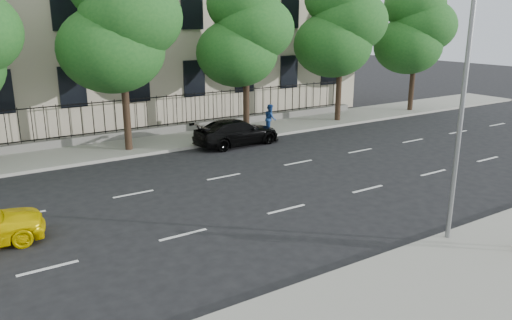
{
  "coord_description": "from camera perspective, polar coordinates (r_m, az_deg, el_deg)",
  "views": [
    {
      "loc": [
        -9.9,
        -10.77,
        6.5
      ],
      "look_at": [
        -0.96,
        3.0,
        1.85
      ],
      "focal_mm": 35.0,
      "sensor_mm": 36.0,
      "label": 1
    }
  ],
  "objects": [
    {
      "name": "ground",
      "position": [
        16.01,
        8.85,
        -8.33
      ],
      "size": [
        120.0,
        120.0,
        0.0
      ],
      "primitive_type": "plane",
      "color": "black",
      "rests_on": "ground"
    },
    {
      "name": "street_light",
      "position": [
        15.39,
        21.26,
        9.73
      ],
      "size": [
        0.25,
        3.32,
        8.05
      ],
      "color": "slate",
      "rests_on": "near_sidewalk"
    },
    {
      "name": "lane_markings",
      "position": [
        19.53,
        -0.44,
        -3.6
      ],
      "size": [
        49.6,
        4.62,
        0.01
      ],
      "primitive_type": null,
      "color": "silver",
      "rests_on": "ground"
    },
    {
      "name": "tree_d",
      "position": [
        28.39,
        -1.28,
        14.49
      ],
      "size": [
        5.34,
        4.94,
        8.84
      ],
      "color": "#382619",
      "rests_on": "far_sidewalk"
    },
    {
      "name": "tree_f",
      "position": [
        37.69,
        17.73,
        14.16
      ],
      "size": [
        5.52,
        5.12,
        9.01
      ],
      "color": "#382619",
      "rests_on": "far_sidewalk"
    },
    {
      "name": "pedestrian_far",
      "position": [
        28.84,
        1.64,
        4.78
      ],
      "size": [
        0.9,
        0.99,
        1.65
      ],
      "primitive_type": "imported",
      "rotation": [
        0.0,
        0.0,
        1.15
      ],
      "color": "navy",
      "rests_on": "far_sidewalk"
    },
    {
      "name": "tree_c",
      "position": [
        25.41,
        -15.33,
        15.09
      ],
      "size": [
        5.89,
        5.5,
        9.8
      ],
      "color": "#382619",
      "rests_on": "far_sidewalk"
    },
    {
      "name": "far_sidewalk",
      "position": [
        27.44,
        -10.9,
        2.0
      ],
      "size": [
        60.0,
        4.0,
        0.15
      ],
      "primitive_type": "cube",
      "color": "gray",
      "rests_on": "ground"
    },
    {
      "name": "iron_fence",
      "position": [
        28.86,
        -12.25,
        3.76
      ],
      "size": [
        30.0,
        0.5,
        2.2
      ],
      "color": "slate",
      "rests_on": "far_sidewalk"
    },
    {
      "name": "black_sedan",
      "position": [
        26.55,
        -2.21,
        3.19
      ],
      "size": [
        4.89,
        2.14,
        1.4
      ],
      "primitive_type": "imported",
      "rotation": [
        0.0,
        0.0,
        1.61
      ],
      "color": "black",
      "rests_on": "ground"
    },
    {
      "name": "near_sidewalk",
      "position": [
        13.61,
        20.41,
        -13.44
      ],
      "size": [
        60.0,
        4.0,
        0.15
      ],
      "primitive_type": "cube",
      "color": "gray",
      "rests_on": "ground"
    },
    {
      "name": "tree_e",
      "position": [
        32.62,
        9.61,
        15.08
      ],
      "size": [
        5.71,
        5.31,
        9.46
      ],
      "color": "#382619",
      "rests_on": "far_sidewalk"
    }
  ]
}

